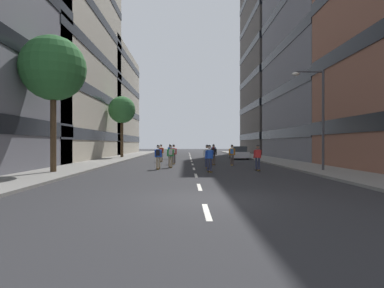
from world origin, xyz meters
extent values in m
plane|color=#28282B|center=(0.00, 24.14, 0.00)|extent=(144.86, 144.86, 0.00)
cube|color=gray|center=(-8.72, 27.16, 0.07)|extent=(3.59, 66.39, 0.14)
cube|color=gray|center=(8.72, 27.16, 0.07)|extent=(3.59, 66.39, 0.14)
cube|color=silver|center=(0.00, -2.00, 0.00)|extent=(0.16, 2.20, 0.01)
cube|color=silver|center=(0.00, 3.00, 0.00)|extent=(0.16, 2.20, 0.01)
cube|color=silver|center=(0.00, 8.00, 0.00)|extent=(0.16, 2.20, 0.01)
cube|color=silver|center=(0.00, 13.00, 0.00)|extent=(0.16, 2.20, 0.01)
cube|color=silver|center=(0.00, 18.00, 0.00)|extent=(0.16, 2.20, 0.01)
cube|color=silver|center=(0.00, 23.00, 0.00)|extent=(0.16, 2.20, 0.01)
cube|color=silver|center=(0.00, 28.00, 0.00)|extent=(0.16, 2.20, 0.01)
cube|color=silver|center=(0.00, 33.00, 0.00)|extent=(0.16, 2.20, 0.01)
cube|color=silver|center=(0.00, 38.00, 0.00)|extent=(0.16, 2.20, 0.01)
cube|color=silver|center=(0.00, 43.00, 0.00)|extent=(0.16, 2.20, 0.01)
cube|color=silver|center=(0.00, 48.00, 0.00)|extent=(0.16, 2.20, 0.01)
cube|color=silver|center=(0.00, 53.00, 0.00)|extent=(0.16, 2.20, 0.01)
cube|color=#BCB29E|center=(-17.58, 26.93, 16.10)|extent=(14.12, 23.94, 32.20)
cube|color=black|center=(-17.58, 26.93, 2.76)|extent=(14.24, 24.06, 1.10)
cube|color=black|center=(-17.58, 26.93, 7.36)|extent=(14.24, 24.06, 1.10)
cube|color=black|center=(-17.58, 26.93, 11.96)|extent=(14.24, 24.06, 1.10)
cube|color=black|center=(-17.58, 26.93, 16.56)|extent=(14.24, 24.06, 1.10)
cube|color=#BCB29E|center=(-17.58, 46.85, 9.00)|extent=(14.12, 21.42, 18.00)
cube|color=black|center=(-17.58, 46.85, 2.70)|extent=(14.24, 21.54, 1.10)
cube|color=black|center=(-17.58, 46.85, 7.20)|extent=(14.24, 21.54, 1.10)
cube|color=black|center=(-17.58, 46.85, 11.70)|extent=(14.24, 21.54, 1.10)
cube|color=black|center=(-17.58, 46.85, 16.20)|extent=(14.24, 21.54, 1.10)
cube|color=slate|center=(17.58, 26.93, 15.08)|extent=(14.12, 18.65, 30.15)
cube|color=black|center=(17.58, 26.93, 3.02)|extent=(14.24, 18.77, 1.10)
cube|color=black|center=(17.58, 26.93, 8.04)|extent=(14.24, 18.77, 1.10)
cube|color=black|center=(17.58, 26.93, 13.07)|extent=(14.24, 18.77, 1.10)
cube|color=black|center=(17.58, 26.93, 18.09)|extent=(14.24, 18.77, 1.10)
cube|color=#4C4744|center=(17.58, 46.85, 17.84)|extent=(14.12, 17.87, 35.69)
cube|color=black|center=(17.58, 46.85, 3.06)|extent=(14.24, 17.99, 1.10)
cube|color=black|center=(17.58, 46.85, 8.16)|extent=(14.24, 17.99, 1.10)
cube|color=black|center=(17.58, 46.85, 13.25)|extent=(14.24, 17.99, 1.10)
cube|color=black|center=(17.58, 46.85, 18.35)|extent=(14.24, 17.99, 1.10)
cube|color=black|center=(17.58, 46.85, 23.45)|extent=(14.24, 17.99, 1.10)
cube|color=silver|center=(5.73, 27.92, 0.53)|extent=(1.80, 4.40, 0.70)
cube|color=#2D3338|center=(5.73, 27.77, 1.20)|extent=(1.60, 2.10, 0.64)
cylinder|color=black|center=(4.93, 29.37, 0.32)|extent=(0.22, 0.64, 0.64)
cylinder|color=black|center=(6.53, 29.37, 0.32)|extent=(0.22, 0.64, 0.64)
cylinder|color=black|center=(4.93, 26.47, 0.32)|extent=(0.22, 0.64, 0.64)
cylinder|color=black|center=(6.53, 26.47, 0.32)|extent=(0.22, 0.64, 0.64)
cylinder|color=#4C3823|center=(-8.72, 30.33, 2.54)|extent=(0.36, 0.36, 4.81)
sphere|color=#387A3D|center=(-8.72, 30.33, 6.13)|extent=(3.39, 3.39, 3.39)
cylinder|color=#4C3823|center=(-8.72, 9.15, 2.62)|extent=(0.36, 0.36, 4.96)
sphere|color=#2D6B33|center=(-8.72, 9.15, 6.49)|extent=(3.95, 3.95, 3.95)
cylinder|color=#3F3F44|center=(8.36, 10.10, 3.39)|extent=(0.16, 0.16, 6.50)
cylinder|color=#3F3F44|center=(7.46, 10.10, 6.54)|extent=(1.80, 0.10, 0.10)
ellipsoid|color=silver|center=(6.56, 10.10, 6.39)|extent=(0.50, 0.30, 0.24)
cube|color=brown|center=(1.00, 13.43, 0.08)|extent=(0.21, 0.90, 0.02)
cylinder|color=#D8BF4C|center=(1.00, 13.75, 0.04)|extent=(0.18, 0.07, 0.07)
cylinder|color=#D8BF4C|center=(0.99, 13.11, 0.04)|extent=(0.18, 0.07, 0.07)
cylinder|color=#2D334C|center=(0.91, 13.43, 0.49)|extent=(0.14, 0.14, 0.80)
cylinder|color=#2D334C|center=(1.09, 13.43, 0.49)|extent=(0.14, 0.14, 0.80)
cube|color=white|center=(1.00, 13.43, 1.17)|extent=(0.32, 0.20, 0.55)
cylinder|color=white|center=(0.78, 13.48, 1.14)|extent=(0.09, 0.23, 0.55)
cylinder|color=white|center=(1.22, 13.48, 1.14)|extent=(0.09, 0.23, 0.55)
sphere|color=#997051|center=(1.00, 13.45, 1.62)|extent=(0.22, 0.22, 0.22)
sphere|color=black|center=(1.00, 13.45, 1.67)|extent=(0.21, 0.21, 0.21)
cube|color=brown|center=(-2.52, 28.21, 0.08)|extent=(0.32, 0.92, 0.02)
cylinder|color=#D8BF4C|center=(-2.57, 28.53, 0.04)|extent=(0.19, 0.09, 0.07)
cylinder|color=#D8BF4C|center=(-2.48, 27.89, 0.04)|extent=(0.19, 0.09, 0.07)
cylinder|color=#2D334C|center=(-2.61, 28.20, 0.49)|extent=(0.16, 0.16, 0.80)
cylinder|color=#2D334C|center=(-2.43, 28.22, 0.49)|extent=(0.16, 0.16, 0.80)
cube|color=blue|center=(-2.52, 28.21, 1.17)|extent=(0.34, 0.24, 0.55)
cylinder|color=blue|center=(-2.75, 28.23, 1.14)|extent=(0.12, 0.24, 0.55)
cylinder|color=blue|center=(-2.31, 28.29, 1.14)|extent=(0.12, 0.24, 0.55)
sphere|color=#997051|center=(-2.53, 28.23, 1.62)|extent=(0.22, 0.22, 0.22)
sphere|color=black|center=(-2.53, 28.23, 1.67)|extent=(0.21, 0.21, 0.21)
cube|color=brown|center=(3.33, 16.64, 0.08)|extent=(0.37, 0.92, 0.02)
cylinder|color=#D8BF4C|center=(3.39, 16.96, 0.04)|extent=(0.19, 0.10, 0.07)
cylinder|color=#D8BF4C|center=(3.27, 16.33, 0.04)|extent=(0.19, 0.10, 0.07)
cylinder|color=#594C47|center=(3.24, 16.66, 0.49)|extent=(0.16, 0.16, 0.80)
cylinder|color=#594C47|center=(3.41, 16.63, 0.49)|extent=(0.16, 0.16, 0.80)
cube|color=orange|center=(3.33, 16.64, 1.17)|extent=(0.35, 0.26, 0.55)
cylinder|color=orange|center=(3.12, 16.73, 1.14)|extent=(0.13, 0.24, 0.55)
cylinder|color=orange|center=(3.55, 16.65, 1.14)|extent=(0.13, 0.24, 0.55)
sphere|color=tan|center=(3.33, 16.66, 1.62)|extent=(0.22, 0.22, 0.22)
sphere|color=black|center=(3.33, 16.66, 1.67)|extent=(0.21, 0.21, 0.21)
cube|color=#3F72BF|center=(3.29, 16.47, 1.20)|extent=(0.29, 0.21, 0.40)
cube|color=brown|center=(4.32, 11.20, 0.08)|extent=(0.21, 0.90, 0.02)
cylinder|color=#D8BF4C|center=(4.32, 11.52, 0.04)|extent=(0.18, 0.07, 0.07)
cylinder|color=#D8BF4C|center=(4.33, 10.88, 0.04)|extent=(0.18, 0.07, 0.07)
cylinder|color=#2D334C|center=(4.23, 11.20, 0.49)|extent=(0.14, 0.14, 0.80)
cylinder|color=#2D334C|center=(4.41, 11.20, 0.49)|extent=(0.14, 0.14, 0.80)
cube|color=red|center=(4.32, 11.20, 1.17)|extent=(0.32, 0.20, 0.55)
cylinder|color=red|center=(4.10, 11.25, 1.14)|extent=(0.09, 0.23, 0.55)
cylinder|color=red|center=(4.54, 11.25, 1.14)|extent=(0.09, 0.23, 0.55)
sphere|color=#997051|center=(4.32, 11.22, 1.62)|extent=(0.22, 0.22, 0.22)
sphere|color=black|center=(4.32, 11.22, 1.67)|extent=(0.21, 0.21, 0.21)
cube|color=brown|center=(-2.58, 12.47, 0.08)|extent=(0.24, 0.91, 0.02)
cylinder|color=#D8BF4C|center=(-2.57, 12.79, 0.04)|extent=(0.18, 0.08, 0.07)
cylinder|color=#D8BF4C|center=(-2.60, 12.15, 0.04)|extent=(0.18, 0.08, 0.07)
cylinder|color=tan|center=(-2.67, 12.48, 0.49)|extent=(0.15, 0.15, 0.80)
cylinder|color=tan|center=(-2.49, 12.47, 0.49)|extent=(0.15, 0.15, 0.80)
cube|color=blue|center=(-2.58, 12.47, 1.17)|extent=(0.33, 0.21, 0.55)
cylinder|color=blue|center=(-2.80, 12.53, 1.14)|extent=(0.10, 0.23, 0.55)
cylinder|color=blue|center=(-2.36, 12.51, 1.14)|extent=(0.10, 0.23, 0.55)
sphere|color=beige|center=(-2.58, 12.49, 1.62)|extent=(0.22, 0.22, 0.22)
sphere|color=black|center=(-2.58, 12.49, 1.67)|extent=(0.21, 0.21, 0.21)
cube|color=black|center=(-2.59, 12.29, 1.20)|extent=(0.27, 0.17, 0.40)
cube|color=brown|center=(0.94, 10.09, 0.08)|extent=(0.34, 0.92, 0.02)
cylinder|color=#D8BF4C|center=(0.89, 10.41, 0.04)|extent=(0.19, 0.10, 0.07)
cylinder|color=#D8BF4C|center=(0.99, 9.78, 0.04)|extent=(0.19, 0.10, 0.07)
cylinder|color=#2D334C|center=(0.85, 10.08, 0.49)|extent=(0.16, 0.16, 0.80)
cylinder|color=#2D334C|center=(1.03, 10.11, 0.49)|extent=(0.16, 0.16, 0.80)
cube|color=blue|center=(0.94, 10.09, 1.17)|extent=(0.35, 0.25, 0.55)
cylinder|color=blue|center=(0.71, 10.11, 1.14)|extent=(0.13, 0.24, 0.55)
cylinder|color=blue|center=(1.15, 10.18, 1.14)|extent=(0.13, 0.24, 0.55)
sphere|color=beige|center=(0.93, 10.11, 1.62)|extent=(0.22, 0.22, 0.22)
sphere|color=black|center=(0.93, 10.11, 1.67)|extent=(0.21, 0.21, 0.21)
cube|color=brown|center=(1.81, 17.22, 0.08)|extent=(0.35, 0.92, 0.02)
cylinder|color=#D8BF4C|center=(1.86, 17.54, 0.04)|extent=(0.19, 0.10, 0.07)
cylinder|color=#D8BF4C|center=(1.75, 16.91, 0.04)|extent=(0.19, 0.10, 0.07)
cylinder|color=#594C47|center=(1.72, 17.24, 0.49)|extent=(0.16, 0.16, 0.80)
cylinder|color=#594C47|center=(1.89, 17.21, 0.49)|extent=(0.16, 0.16, 0.80)
cube|color=black|center=(1.81, 17.22, 1.17)|extent=(0.35, 0.25, 0.55)
cylinder|color=black|center=(1.60, 17.31, 1.14)|extent=(0.13, 0.24, 0.55)
cylinder|color=black|center=(2.03, 17.23, 1.14)|extent=(0.13, 0.24, 0.55)
sphere|color=#997051|center=(1.81, 17.24, 1.62)|extent=(0.22, 0.22, 0.22)
sphere|color=black|center=(1.81, 17.24, 1.67)|extent=(0.21, 0.21, 0.21)
cube|color=black|center=(1.78, 17.05, 1.20)|extent=(0.28, 0.20, 0.40)
cube|color=brown|center=(-1.78, 14.10, 0.08)|extent=(0.33, 0.92, 0.02)
cylinder|color=#D8BF4C|center=(-1.83, 14.41, 0.04)|extent=(0.19, 0.09, 0.07)
cylinder|color=#D8BF4C|center=(-1.74, 13.78, 0.04)|extent=(0.19, 0.09, 0.07)
cylinder|color=tan|center=(-1.87, 14.08, 0.49)|extent=(0.16, 0.16, 0.80)
cylinder|color=tan|center=(-1.69, 14.11, 0.49)|extent=(0.16, 0.16, 0.80)
cube|color=green|center=(-1.78, 14.10, 1.17)|extent=(0.35, 0.24, 0.55)
cylinder|color=green|center=(-2.01, 14.11, 1.14)|extent=(0.12, 0.24, 0.55)
cylinder|color=green|center=(-1.57, 14.18, 1.14)|extent=(0.12, 0.24, 0.55)
sphere|color=tan|center=(-1.79, 14.12, 1.62)|extent=(0.22, 0.22, 0.22)
sphere|color=black|center=(-1.79, 14.12, 1.67)|extent=(0.21, 0.21, 0.21)
cube|color=beige|center=(-1.76, 13.92, 1.20)|extent=(0.28, 0.20, 0.40)
cube|color=brown|center=(2.69, 27.80, 0.08)|extent=(0.32, 0.92, 0.02)
cylinder|color=#D8BF4C|center=(2.73, 28.12, 0.04)|extent=(0.19, 0.09, 0.07)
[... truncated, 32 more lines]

